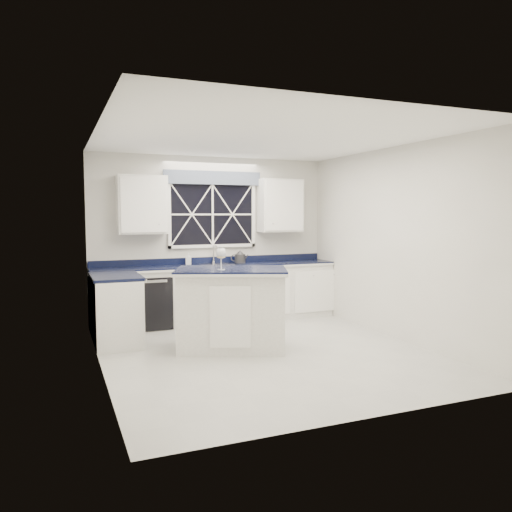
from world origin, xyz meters
name	(u,v)px	position (x,y,z in m)	size (l,w,h in m)	color
ground	(265,352)	(0.00, 0.00, 0.00)	(4.50, 4.50, 0.00)	#A9A9A5
back_wall	(212,238)	(0.00, 2.25, 1.35)	(4.00, 0.10, 2.70)	silver
base_cabinets	(201,297)	(-0.33, 1.78, 0.45)	(3.99, 1.60, 0.90)	silver
countertop	(218,266)	(0.00, 1.95, 0.92)	(3.98, 0.64, 0.04)	black
dishwasher	(150,301)	(-1.10, 1.95, 0.41)	(0.60, 0.58, 0.82)	black
window	(213,210)	(0.00, 2.20, 1.83)	(1.65, 0.09, 1.26)	black
upper_cabinets	(215,205)	(0.00, 2.08, 1.90)	(3.10, 0.34, 0.90)	silver
faucet	(214,254)	(0.00, 2.14, 1.10)	(0.05, 0.20, 0.30)	#B6B5B8
island	(231,309)	(-0.34, 0.31, 0.53)	(1.63, 1.31, 1.05)	silver
rug	(224,330)	(-0.10, 1.31, 0.01)	(1.29, 0.86, 0.02)	beige
kettle	(240,257)	(0.42, 2.05, 1.04)	(0.29, 0.22, 0.21)	#313134
wine_glass	(221,254)	(-0.50, 0.24, 1.26)	(0.12, 0.12, 0.29)	silver
soap_bottle	(188,259)	(-0.45, 2.10, 1.03)	(0.08, 0.09, 0.19)	silver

